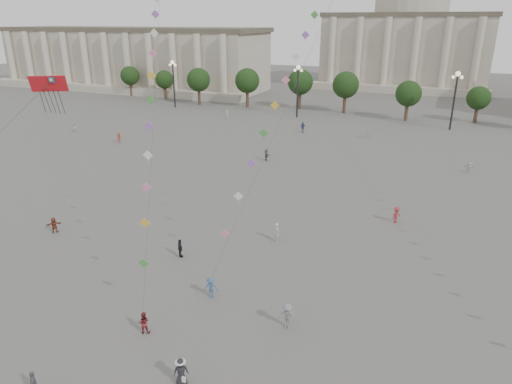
% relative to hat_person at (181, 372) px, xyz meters
% --- Properties ---
extents(ground, '(360.00, 360.00, 0.00)m').
position_rel_hat_person_xyz_m(ground, '(-2.61, 4.31, -0.90)').
color(ground, '#4E4B49').
rests_on(ground, ground).
extents(hall_west, '(84.00, 26.22, 17.20)m').
position_rel_hat_person_xyz_m(hall_west, '(-77.61, 98.21, 7.53)').
color(hall_west, '#A99E8E').
rests_on(hall_west, ground).
extents(hall_central, '(48.30, 34.30, 35.50)m').
position_rel_hat_person_xyz_m(hall_central, '(-2.61, 133.53, 13.33)').
color(hall_central, '#A99E8E').
rests_on(hall_central, ground).
extents(tree_row, '(137.12, 5.12, 8.00)m').
position_rel_hat_person_xyz_m(tree_row, '(-2.61, 82.31, 4.50)').
color(tree_row, '#3C291E').
rests_on(tree_row, ground).
extents(lamp_post_far_west, '(2.00, 0.90, 10.65)m').
position_rel_hat_person_xyz_m(lamp_post_far_west, '(-47.61, 74.31, 6.45)').
color(lamp_post_far_west, '#262628').
rests_on(lamp_post_far_west, ground).
extents(lamp_post_mid_west, '(2.00, 0.90, 10.65)m').
position_rel_hat_person_xyz_m(lamp_post_mid_west, '(-17.61, 74.31, 6.45)').
color(lamp_post_mid_west, '#262628').
rests_on(lamp_post_mid_west, ground).
extents(lamp_post_mid_east, '(2.00, 0.90, 10.65)m').
position_rel_hat_person_xyz_m(lamp_post_mid_east, '(12.39, 74.31, 6.45)').
color(lamp_post_mid_east, '#262628').
rests_on(lamp_post_mid_east, ground).
extents(person_crowd_0, '(1.14, 1.11, 1.92)m').
position_rel_hat_person_xyz_m(person_crowd_0, '(-12.33, 61.58, 0.06)').
color(person_crowd_0, navy).
rests_on(person_crowd_0, ground).
extents(person_crowd_1, '(0.91, 0.84, 1.50)m').
position_rel_hat_person_xyz_m(person_crowd_1, '(-51.03, 45.76, -0.15)').
color(person_crowd_1, silver).
rests_on(person_crowd_1, ground).
extents(person_crowd_2, '(1.12, 1.29, 1.73)m').
position_rel_hat_person_xyz_m(person_crowd_2, '(-38.10, 42.23, -0.03)').
color(person_crowd_2, maroon).
rests_on(person_crowd_2, ground).
extents(person_crowd_4, '(1.32, 1.35, 1.54)m').
position_rel_hat_person_xyz_m(person_crowd_4, '(-0.74, 62.18, -0.13)').
color(person_crowd_4, silver).
rests_on(person_crowd_4, ground).
extents(person_crowd_6, '(1.25, 0.76, 1.88)m').
position_rel_hat_person_xyz_m(person_crowd_6, '(3.80, 7.07, 0.04)').
color(person_crowd_6, slate).
rests_on(person_crowd_6, ground).
extents(person_crowd_7, '(1.44, 0.72, 1.49)m').
position_rel_hat_person_xyz_m(person_crowd_7, '(15.27, 47.83, -0.15)').
color(person_crowd_7, silver).
rests_on(person_crowd_7, ground).
extents(person_crowd_8, '(1.13, 1.28, 1.71)m').
position_rel_hat_person_xyz_m(person_crowd_8, '(8.37, 27.35, -0.04)').
color(person_crowd_8, maroon).
rests_on(person_crowd_8, ground).
extents(person_crowd_10, '(0.62, 0.74, 1.75)m').
position_rel_hat_person_xyz_m(person_crowd_10, '(-30.61, 67.69, -0.02)').
color(person_crowd_10, beige).
rests_on(person_crowd_10, ground).
extents(person_crowd_12, '(1.49, 1.46, 1.71)m').
position_rel_hat_person_xyz_m(person_crowd_12, '(-11.81, 42.53, -0.04)').
color(person_crowd_12, '#5E5D62').
rests_on(person_crowd_12, ground).
extents(person_crowd_13, '(0.75, 0.79, 1.82)m').
position_rel_hat_person_xyz_m(person_crowd_13, '(-1.30, 18.79, 0.01)').
color(person_crowd_13, '#B4B5B0').
rests_on(person_crowd_13, ground).
extents(tourist_1, '(1.00, 0.95, 1.66)m').
position_rel_hat_person_xyz_m(tourist_1, '(-7.95, 12.70, -0.07)').
color(tourist_1, black).
rests_on(tourist_1, ground).
extents(tourist_2, '(1.32, 1.35, 1.54)m').
position_rel_hat_person_xyz_m(tourist_2, '(-21.73, 12.13, -0.13)').
color(tourist_2, brown).
rests_on(tourist_2, ground).
extents(tourist_3, '(0.91, 0.89, 1.53)m').
position_rel_hat_person_xyz_m(tourist_3, '(-6.99, -3.80, -0.13)').
color(tourist_3, slate).
rests_on(tourist_3, ground).
extents(kite_flyer_0, '(0.92, 0.84, 1.54)m').
position_rel_hat_person_xyz_m(kite_flyer_0, '(-4.68, 2.98, -0.13)').
color(kite_flyer_0, maroon).
rests_on(kite_flyer_0, ground).
extents(kite_flyer_1, '(1.21, 0.94, 1.65)m').
position_rel_hat_person_xyz_m(kite_flyer_1, '(-2.57, 8.29, -0.07)').
color(kite_flyer_1, '#38587F').
rests_on(kite_flyer_1, ground).
extents(hat_person, '(1.00, 0.92, 1.72)m').
position_rel_hat_person_xyz_m(hat_person, '(0.00, 0.00, 0.00)').
color(hat_person, black).
rests_on(hat_person, ground).
extents(dragon_kite, '(7.12, 5.91, 21.09)m').
position_rel_hat_person_xyz_m(dragon_kite, '(-11.54, 4.42, 13.84)').
color(dragon_kite, red).
rests_on(dragon_kite, ground).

